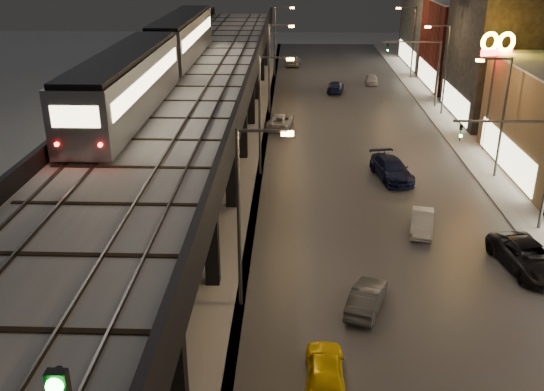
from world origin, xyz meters
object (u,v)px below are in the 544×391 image
object	(u,v)px
car_taxi	(325,371)
car_onc_dark	(528,258)
car_onc_red	(372,80)
subway_train	(159,55)
car_near_white	(367,299)
car_mid_dark	(336,87)
car_onc_silver	(422,223)
car_onc_white	(391,170)
car_mid_silver	(280,121)
car_far_white	(294,61)

from	to	relation	value
car_taxi	car_onc_dark	world-z (taller)	car_onc_dark
car_onc_red	subway_train	bearing A→B (deg)	-120.24
car_near_white	car_onc_red	bearing A→B (deg)	-77.97
subway_train	car_near_white	bearing A→B (deg)	-56.90
car_mid_dark	car_onc_dark	world-z (taller)	car_onc_dark
car_mid_dark	car_onc_red	world-z (taller)	car_mid_dark
subway_train	car_onc_silver	bearing A→B (deg)	-34.87
car_onc_silver	car_onc_dark	world-z (taller)	car_onc_dark
subway_train	car_onc_dark	distance (m)	29.71
car_onc_white	car_onc_red	xyz separation A→B (m)	(2.35, 32.72, -0.16)
car_mid_silver	car_onc_dark	world-z (taller)	car_onc_dark
car_taxi	car_onc_dark	xyz separation A→B (m)	(11.35, 9.57, 0.09)
car_taxi	car_onc_silver	world-z (taller)	car_taxi
car_taxi	car_mid_silver	distance (m)	36.54
car_onc_white	car_taxi	bearing A→B (deg)	-116.34
car_near_white	car_far_white	size ratio (longest dim) A/B	0.87
car_taxi	car_mid_silver	world-z (taller)	car_taxi
car_taxi	car_onc_white	bearing A→B (deg)	-103.25
subway_train	car_mid_silver	size ratio (longest dim) A/B	8.34
car_onc_silver	car_onc_red	bearing A→B (deg)	99.54
car_onc_silver	car_far_white	bearing A→B (deg)	110.43
car_near_white	car_onc_silver	world-z (taller)	car_near_white
car_taxi	car_near_white	xyz separation A→B (m)	(2.25, 5.43, -0.03)
car_taxi	car_onc_white	xyz separation A→B (m)	(6.01, 23.03, 0.11)
car_taxi	car_mid_dark	world-z (taller)	car_taxi
car_near_white	car_mid_dark	xyz separation A→B (m)	(1.35, 45.82, -0.01)
car_near_white	car_onc_red	xyz separation A→B (m)	(6.11, 50.33, -0.02)
car_onc_red	car_onc_dark	bearing A→B (deg)	-81.97
car_mid_dark	car_far_white	distance (m)	17.05
car_onc_dark	car_onc_white	distance (m)	14.49
car_near_white	car_onc_silver	xyz separation A→B (m)	(4.31, 8.63, -0.02)
car_mid_dark	car_onc_red	size ratio (longest dim) A/B	1.20
subway_train	car_onc_white	distance (m)	19.61
subway_train	car_onc_white	bearing A→B (deg)	-11.83
car_taxi	car_mid_silver	xyz separation A→B (m)	(-2.58, 36.45, -0.03)
car_onc_red	car_onc_silver	bearing A→B (deg)	-88.15
car_mid_silver	car_onc_silver	world-z (taller)	car_mid_silver
car_taxi	car_onc_red	xyz separation A→B (m)	(8.36, 55.76, -0.05)
car_mid_dark	car_onc_dark	xyz separation A→B (m)	(7.75, -41.68, 0.14)
car_near_white	car_far_white	distance (m)	62.23
car_onc_white	car_onc_dark	bearing A→B (deg)	-80.10
car_onc_silver	car_onc_dark	size ratio (longest dim) A/B	0.68
car_taxi	car_onc_dark	distance (m)	14.84
car_onc_dark	car_onc_red	distance (m)	46.29
car_taxi	car_mid_dark	xyz separation A→B (m)	(3.60, 51.24, -0.04)
car_mid_silver	subway_train	bearing A→B (deg)	55.97
car_mid_silver	car_onc_dark	size ratio (longest dim) A/B	0.84
car_onc_red	car_near_white	bearing A→B (deg)	-92.59
car_mid_silver	car_onc_silver	xyz separation A→B (m)	(9.14, -22.40, -0.02)
car_onc_red	car_onc_white	bearing A→B (deg)	-89.77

